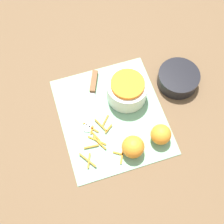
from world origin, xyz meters
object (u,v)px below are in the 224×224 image
object	(u,v)px
bowl_dark	(178,78)
bowl_speckled	(127,90)
orange_left	(133,147)
knife	(93,89)
orange_right	(161,134)

from	to	relation	value
bowl_dark	bowl_speckled	bearing A→B (deg)	-89.62
bowl_speckled	orange_left	size ratio (longest dim) A/B	1.90
knife	orange_right	world-z (taller)	orange_right
orange_left	orange_right	size ratio (longest dim) A/B	1.08
bowl_speckled	orange_left	xyz separation A→B (m)	(0.20, -0.05, -0.01)
bowl_speckled	orange_left	bearing A→B (deg)	-13.31
bowl_dark	orange_right	distance (m)	0.24
bowl_speckled	bowl_dark	distance (m)	0.20
bowl_speckled	orange_left	distance (m)	0.21
bowl_speckled	bowl_dark	size ratio (longest dim) A/B	0.95
knife	orange_left	bearing A→B (deg)	36.77
orange_left	bowl_speckled	bearing A→B (deg)	166.69
knife	orange_right	xyz separation A→B (m)	(0.25, 0.17, 0.03)
knife	orange_left	world-z (taller)	orange_left
bowl_dark	orange_left	bearing A→B (deg)	-50.45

